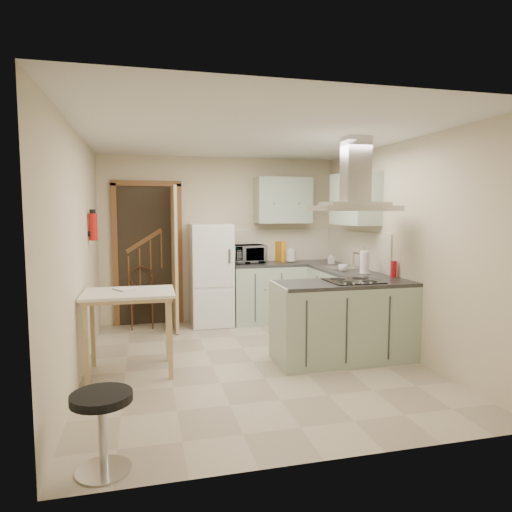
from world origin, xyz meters
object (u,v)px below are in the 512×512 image
object	(u,v)px
extractor_hood	(355,208)
bentwood_chair	(142,300)
fridge	(211,275)
peninsula	(344,321)
stool	(103,432)
drop_leaf_table	(130,332)
microwave	(248,254)

from	to	relation	value
extractor_hood	bentwood_chair	distance (m)	3.36
fridge	peninsula	xyz separation A→B (m)	(1.22, -1.98, -0.30)
extractor_hood	stool	size ratio (longest dim) A/B	1.70
peninsula	drop_leaf_table	distance (m)	2.35
fridge	extractor_hood	world-z (taller)	extractor_hood
stool	microwave	world-z (taller)	microwave
bentwood_chair	fridge	bearing A→B (deg)	-1.78
fridge	bentwood_chair	bearing A→B (deg)	176.03
fridge	microwave	distance (m)	0.65
fridge	bentwood_chair	xyz separation A→B (m)	(-1.00, 0.07, -0.35)
fridge	extractor_hood	distance (m)	2.57
microwave	stool	bearing A→B (deg)	-124.00
bentwood_chair	microwave	size ratio (longest dim) A/B	1.62
peninsula	extractor_hood	size ratio (longest dim) A/B	1.72
extractor_hood	microwave	bearing A→B (deg)	110.04
extractor_hood	bentwood_chair	size ratio (longest dim) A/B	1.12
bentwood_chair	microwave	xyz separation A→B (m)	(1.57, -0.00, 0.64)
bentwood_chair	stool	world-z (taller)	bentwood_chair
peninsula	microwave	size ratio (longest dim) A/B	3.11
fridge	stool	size ratio (longest dim) A/B	2.83
peninsula	extractor_hood	bearing A→B (deg)	0.00
bentwood_chair	drop_leaf_table	bearing A→B (deg)	-91.60
drop_leaf_table	stool	distance (m)	1.86
stool	extractor_hood	bearing A→B (deg)	33.17
extractor_hood	drop_leaf_table	bearing A→B (deg)	176.18
fridge	peninsula	distance (m)	2.35
microwave	extractor_hood	bearing A→B (deg)	-77.87
peninsula	bentwood_chair	xyz separation A→B (m)	(-2.22, 2.05, -0.05)
bentwood_chair	stool	distance (m)	3.74
microwave	drop_leaf_table	bearing A→B (deg)	-139.93
fridge	peninsula	bearing A→B (deg)	-58.26
peninsula	bentwood_chair	world-z (taller)	peninsula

